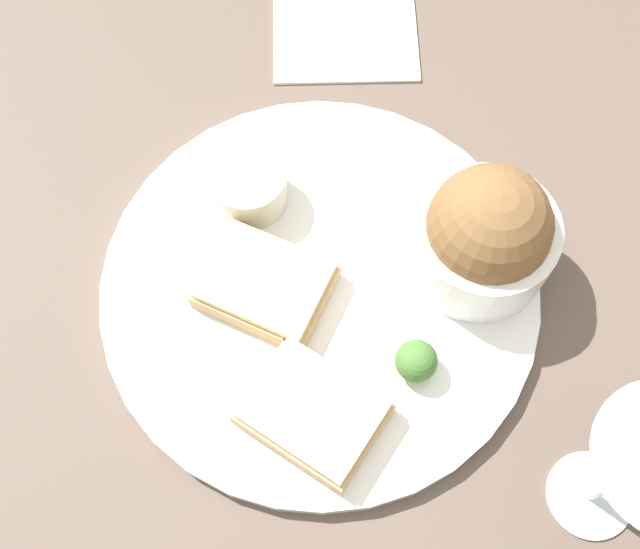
# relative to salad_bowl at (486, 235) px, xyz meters

# --- Properties ---
(ground_plane) EXTENTS (4.00, 4.00, 0.00)m
(ground_plane) POSITION_rel_salad_bowl_xyz_m (0.12, 0.04, -0.06)
(ground_plane) COLOR brown
(dinner_plate) EXTENTS (0.35, 0.35, 0.01)m
(dinner_plate) POSITION_rel_salad_bowl_xyz_m (0.12, 0.04, -0.05)
(dinner_plate) COLOR white
(dinner_plate) RESTS_ON ground_plane
(salad_bowl) EXTENTS (0.11, 0.11, 0.10)m
(salad_bowl) POSITION_rel_salad_bowl_xyz_m (0.00, 0.00, 0.00)
(salad_bowl) COLOR white
(salad_bowl) RESTS_ON dinner_plate
(sauce_ramekin) EXTENTS (0.06, 0.06, 0.04)m
(sauce_ramekin) POSITION_rel_salad_bowl_xyz_m (0.19, -0.02, -0.02)
(sauce_ramekin) COLOR beige
(sauce_ramekin) RESTS_ON dinner_plate
(cheese_toast_near) EXTENTS (0.12, 0.10, 0.03)m
(cheese_toast_near) POSITION_rel_salad_bowl_xyz_m (0.10, 0.15, -0.03)
(cheese_toast_near) COLOR tan
(cheese_toast_near) RESTS_ON dinner_plate
(cheese_toast_far) EXTENTS (0.11, 0.09, 0.03)m
(cheese_toast_far) POSITION_rel_salad_bowl_xyz_m (0.16, 0.06, -0.03)
(cheese_toast_far) COLOR tan
(cheese_toast_far) RESTS_ON dinner_plate
(garnish) EXTENTS (0.03, 0.03, 0.03)m
(garnish) POSITION_rel_salad_bowl_xyz_m (0.04, 0.10, -0.03)
(garnish) COLOR #477533
(garnish) RESTS_ON dinner_plate
(napkin) EXTENTS (0.15, 0.14, 0.01)m
(napkin) POSITION_rel_salad_bowl_xyz_m (0.14, -0.21, -0.06)
(napkin) COLOR beige
(napkin) RESTS_ON ground_plane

